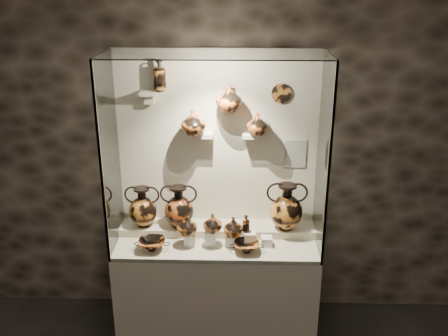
% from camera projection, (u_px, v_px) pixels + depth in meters
% --- Properties ---
extents(wall_back, '(5.00, 0.02, 3.20)m').
position_uv_depth(wall_back, '(218.00, 143.00, 4.24)').
color(wall_back, black).
rests_on(wall_back, ground).
extents(plinth, '(1.70, 0.60, 0.80)m').
position_uv_depth(plinth, '(217.00, 285.00, 4.37)').
color(plinth, beige).
rests_on(plinth, floor).
extents(front_tier, '(1.68, 0.58, 0.03)m').
position_uv_depth(front_tier, '(217.00, 243.00, 4.22)').
color(front_tier, beige).
rests_on(front_tier, plinth).
extents(rear_tier, '(1.70, 0.25, 0.10)m').
position_uv_depth(rear_tier, '(217.00, 230.00, 4.37)').
color(rear_tier, beige).
rests_on(rear_tier, plinth).
extents(back_panel, '(1.70, 0.03, 1.60)m').
position_uv_depth(back_panel, '(218.00, 144.00, 4.23)').
color(back_panel, beige).
rests_on(back_panel, plinth).
extents(glass_front, '(1.70, 0.01, 1.60)m').
position_uv_depth(glass_front, '(214.00, 170.00, 3.66)').
color(glass_front, white).
rests_on(glass_front, plinth).
extents(glass_left, '(0.01, 0.60, 1.60)m').
position_uv_depth(glass_left, '(110.00, 155.00, 3.96)').
color(glass_left, white).
rests_on(glass_left, plinth).
extents(glass_right, '(0.01, 0.60, 1.60)m').
position_uv_depth(glass_right, '(323.00, 157.00, 3.92)').
color(glass_right, white).
rests_on(glass_right, plinth).
extents(glass_top, '(1.70, 0.60, 0.01)m').
position_uv_depth(glass_top, '(215.00, 54.00, 3.65)').
color(glass_top, white).
rests_on(glass_top, back_panel).
extents(frame_post_left, '(0.02, 0.02, 1.60)m').
position_uv_depth(frame_post_left, '(101.00, 168.00, 3.69)').
color(frame_post_left, gray).
rests_on(frame_post_left, plinth).
extents(frame_post_right, '(0.02, 0.02, 1.60)m').
position_uv_depth(frame_post_right, '(329.00, 170.00, 3.65)').
color(frame_post_right, gray).
rests_on(frame_post_right, plinth).
extents(pedestal_a, '(0.09, 0.09, 0.10)m').
position_uv_depth(pedestal_a, '(190.00, 239.00, 4.16)').
color(pedestal_a, silver).
rests_on(pedestal_a, front_tier).
extents(pedestal_b, '(0.09, 0.09, 0.13)m').
position_uv_depth(pedestal_b, '(210.00, 238.00, 4.15)').
color(pedestal_b, silver).
rests_on(pedestal_b, front_tier).
extents(pedestal_c, '(0.09, 0.09, 0.09)m').
position_uv_depth(pedestal_c, '(231.00, 240.00, 4.15)').
color(pedestal_c, silver).
rests_on(pedestal_c, front_tier).
extents(pedestal_d, '(0.09, 0.09, 0.12)m').
position_uv_depth(pedestal_d, '(250.00, 239.00, 4.14)').
color(pedestal_d, silver).
rests_on(pedestal_d, front_tier).
extents(pedestal_e, '(0.09, 0.09, 0.08)m').
position_uv_depth(pedestal_e, '(267.00, 241.00, 4.14)').
color(pedestal_e, silver).
rests_on(pedestal_e, front_tier).
extents(bracket_ul, '(0.14, 0.12, 0.04)m').
position_uv_depth(bracket_ul, '(149.00, 93.00, 4.02)').
color(bracket_ul, beige).
rests_on(bracket_ul, back_panel).
extents(bracket_ca, '(0.14, 0.12, 0.04)m').
position_uv_depth(bracket_ca, '(205.00, 135.00, 4.13)').
color(bracket_ca, beige).
rests_on(bracket_ca, back_panel).
extents(bracket_cb, '(0.10, 0.12, 0.04)m').
position_uv_depth(bracket_cb, '(229.00, 112.00, 4.05)').
color(bracket_cb, beige).
rests_on(bracket_cb, back_panel).
extents(bracket_cc, '(0.14, 0.12, 0.04)m').
position_uv_depth(bracket_cc, '(251.00, 135.00, 4.12)').
color(bracket_cc, beige).
rests_on(bracket_cc, back_panel).
extents(amphora_left, '(0.30, 0.30, 0.36)m').
position_uv_depth(amphora_left, '(143.00, 207.00, 4.28)').
color(amphora_left, '#C77226').
rests_on(amphora_left, rear_tier).
extents(amphora_mid, '(0.35, 0.35, 0.38)m').
position_uv_depth(amphora_mid, '(179.00, 207.00, 4.26)').
color(amphora_mid, '#B04E1F').
rests_on(amphora_mid, rear_tier).
extents(amphora_right, '(0.34, 0.34, 0.41)m').
position_uv_depth(amphora_right, '(287.00, 207.00, 4.22)').
color(amphora_right, '#C77226').
rests_on(amphora_right, rear_tier).
extents(jug_a, '(0.19, 0.19, 0.18)m').
position_uv_depth(jug_a, '(187.00, 225.00, 4.09)').
color(jug_a, '#C77226').
rests_on(jug_a, pedestal_a).
extents(jug_b, '(0.20, 0.20, 0.16)m').
position_uv_depth(jug_b, '(213.00, 223.00, 4.08)').
color(jug_b, '#B04E1F').
rests_on(jug_b, pedestal_b).
extents(jug_c, '(0.21, 0.21, 0.17)m').
position_uv_depth(jug_c, '(233.00, 227.00, 4.10)').
color(jug_c, '#C77226').
rests_on(jug_c, pedestal_c).
extents(lekythos_small, '(0.08, 0.08, 0.17)m').
position_uv_depth(lekythos_small, '(246.00, 223.00, 4.10)').
color(lekythos_small, '#B04E1F').
rests_on(lekythos_small, pedestal_d).
extents(kylix_left, '(0.35, 0.32, 0.11)m').
position_uv_depth(kylix_left, '(152.00, 244.00, 4.07)').
color(kylix_left, '#B04E1F').
rests_on(kylix_left, front_tier).
extents(kylix_right, '(0.28, 0.25, 0.11)m').
position_uv_depth(kylix_right, '(247.00, 246.00, 4.05)').
color(kylix_right, '#C77226').
rests_on(kylix_right, front_tier).
extents(lekythos_tall, '(0.14, 0.14, 0.28)m').
position_uv_depth(lekythos_tall, '(160.00, 74.00, 3.95)').
color(lekythos_tall, '#C77226').
rests_on(lekythos_tall, bracket_ul).
extents(ovoid_vase_a, '(0.24, 0.24, 0.21)m').
position_uv_depth(ovoid_vase_a, '(193.00, 122.00, 4.04)').
color(ovoid_vase_a, '#B04E1F').
rests_on(ovoid_vase_a, bracket_ca).
extents(ovoid_vase_b, '(0.26, 0.26, 0.22)m').
position_uv_depth(ovoid_vase_b, '(229.00, 98.00, 3.96)').
color(ovoid_vase_b, '#B04E1F').
rests_on(ovoid_vase_b, bracket_cb).
extents(ovoid_vase_c, '(0.20, 0.20, 0.18)m').
position_uv_depth(ovoid_vase_c, '(257.00, 124.00, 4.05)').
color(ovoid_vase_c, '#B04E1F').
rests_on(ovoid_vase_c, bracket_cc).
extents(wall_plate, '(0.16, 0.02, 0.16)m').
position_uv_depth(wall_plate, '(281.00, 94.00, 4.04)').
color(wall_plate, '#A35D20').
rests_on(wall_plate, back_panel).
extents(info_placard, '(0.18, 0.01, 0.25)m').
position_uv_depth(info_placard, '(295.00, 154.00, 4.22)').
color(info_placard, beige).
rests_on(info_placard, back_panel).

